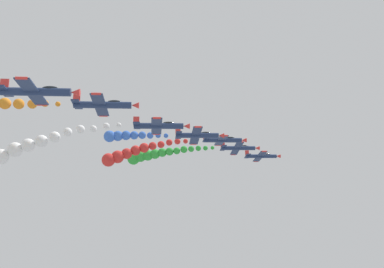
{
  "coord_description": "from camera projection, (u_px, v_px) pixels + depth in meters",
  "views": [
    {
      "loc": [
        80.42,
        -8.37,
        70.02
      ],
      "look_at": [
        0.0,
        0.0,
        74.77
      ],
      "focal_mm": 35.98,
      "sensor_mm": 36.0,
      "label": 1
    }
  ],
  "objects": [
    {
      "name": "airplane_trailing",
      "position": [
        104.0,
        105.0,
        60.89
      ],
      "size": [
        9.35,
        10.35,
        3.18
      ],
      "rotation": [
        0.0,
        -0.25,
        0.0
      ],
      "color": "navy"
    },
    {
      "name": "airplane_left_outer",
      "position": [
        198.0,
        135.0,
        81.37
      ],
      "size": [
        9.1,
        10.35,
        3.62
      ],
      "rotation": [
        0.0,
        -0.35,
        0.0
      ],
      "color": "navy"
    },
    {
      "name": "airplane_lead",
      "position": [
        262.0,
        156.0,
        111.4
      ],
      "size": [
        9.19,
        10.35,
        3.47
      ],
      "rotation": [
        0.0,
        -0.32,
        0.0
      ],
      "color": "navy"
    },
    {
      "name": "smoke_trail_left_outer",
      "position": [
        125.0,
        136.0,
        79.23
      ],
      "size": [
        2.8,
        13.24,
        2.41
      ],
      "color": "blue"
    },
    {
      "name": "smoke_trail_right_inner",
      "position": [
        131.0,
        153.0,
        85.64
      ],
      "size": [
        6.13,
        21.12,
        6.47
      ],
      "color": "red"
    },
    {
      "name": "smoke_trail_right_outer",
      "position": [
        32.0,
        145.0,
        67.88
      ],
      "size": [
        2.89,
        22.05,
        7.52
      ],
      "color": "white"
    },
    {
      "name": "airplane_high_slot",
      "position": [
        37.0,
        92.0,
        50.9
      ],
      "size": [
        9.41,
        10.35,
        3.05
      ],
      "rotation": [
        0.0,
        -0.22,
        0.0
      ],
      "color": "navy"
    },
    {
      "name": "smoke_trail_left_inner",
      "position": [
        153.0,
        155.0,
        100.45
      ],
      "size": [
        4.74,
        22.7,
        5.01
      ],
      "color": "green"
    },
    {
      "name": "airplane_right_outer",
      "position": [
        160.0,
        126.0,
        70.43
      ],
      "size": [
        9.36,
        10.35,
        3.15
      ],
      "rotation": [
        0.0,
        -0.24,
        0.0
      ],
      "color": "navy"
    },
    {
      "name": "airplane_left_inner",
      "position": [
        239.0,
        148.0,
        101.38
      ],
      "size": [
        9.1,
        10.35,
        3.63
      ],
      "rotation": [
        0.0,
        -0.35,
        0.0
      ],
      "color": "navy"
    },
    {
      "name": "airplane_right_inner",
      "position": [
        223.0,
        140.0,
        90.75
      ],
      "size": [
        9.44,
        10.35,
        2.98
      ],
      "rotation": [
        0.0,
        -0.2,
        0.0
      ],
      "color": "navy"
    }
  ]
}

